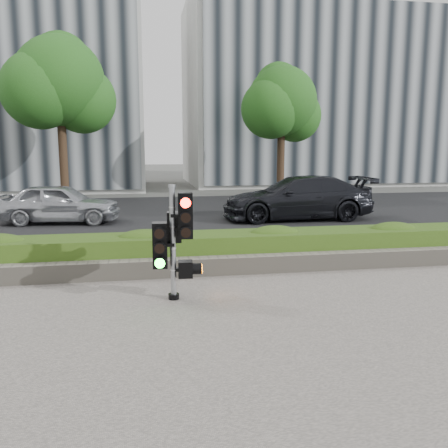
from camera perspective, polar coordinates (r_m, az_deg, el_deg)
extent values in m
plane|color=#51514C|center=(7.46, 0.21, -10.14)|extent=(120.00, 120.00, 0.00)
cube|color=#9E9389|center=(5.21, 5.35, -19.00)|extent=(16.00, 11.00, 0.03)
cube|color=black|center=(17.14, -5.69, 0.99)|extent=(60.00, 13.00, 0.02)
cube|color=gray|center=(10.43, -2.85, -4.12)|extent=(60.00, 0.25, 0.12)
cube|color=gray|center=(9.19, -1.88, -5.06)|extent=(12.00, 0.32, 0.34)
cube|color=olive|center=(9.78, -2.42, -3.16)|extent=(12.00, 1.00, 0.68)
cube|color=#B7B7B2|center=(34.37, 11.37, 15.03)|extent=(18.00, 10.00, 12.00)
cylinder|color=black|center=(21.67, -18.76, 7.60)|extent=(0.36, 0.36, 4.03)
sphere|color=#1D4413|center=(21.83, -19.22, 15.93)|extent=(3.74, 3.74, 3.74)
sphere|color=#1D4413|center=(22.00, -16.67, 14.12)|extent=(2.88, 2.88, 2.88)
sphere|color=#1D4413|center=(21.48, -21.30, 14.78)|extent=(3.17, 3.17, 3.17)
sphere|color=#1D4413|center=(22.66, -19.04, 17.89)|extent=(2.59, 2.59, 2.59)
cylinder|color=black|center=(23.42, 6.85, 7.57)|extent=(0.36, 0.36, 3.58)
sphere|color=#1D4413|center=(23.51, 6.98, 14.45)|extent=(3.33, 3.33, 3.33)
sphere|color=#1D4413|center=(23.99, 8.52, 12.78)|extent=(2.56, 2.56, 2.56)
sphere|color=#1D4413|center=(22.93, 5.67, 13.64)|extent=(2.82, 2.82, 2.82)
sphere|color=#1D4413|center=(24.20, 6.56, 16.14)|extent=(2.30, 2.30, 2.30)
cylinder|color=black|center=(7.84, -6.06, -8.64)|extent=(0.18, 0.18, 0.09)
cylinder|color=gray|center=(7.61, -6.17, -2.44)|extent=(0.09, 0.09, 1.82)
cylinder|color=gray|center=(7.48, -6.30, 4.57)|extent=(0.12, 0.12, 0.04)
cube|color=#FF1107|center=(7.51, -4.68, 1.03)|extent=(0.25, 0.25, 0.73)
cube|color=#14E51E|center=(7.59, -7.71, -2.54)|extent=(0.25, 0.25, 0.73)
cube|color=black|center=(7.77, -6.01, -0.37)|extent=(0.25, 0.25, 0.50)
cube|color=orange|center=(7.74, -4.67, -5.43)|extent=(0.25, 0.25, 0.27)
imported|color=#B3B5BB|center=(16.22, -19.17, 2.38)|extent=(3.95, 1.96, 1.29)
imported|color=black|center=(16.33, 8.79, 3.15)|extent=(5.10, 2.13, 1.47)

